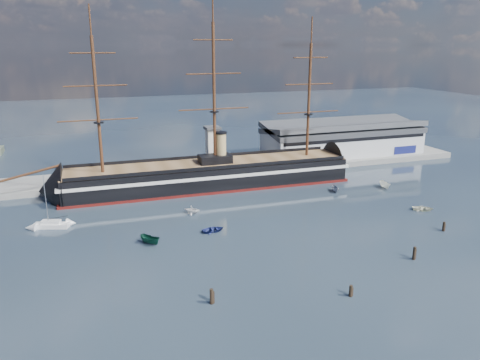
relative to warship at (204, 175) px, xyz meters
name	(u,v)px	position (x,y,z in m)	size (l,w,h in m)	color
ground	(235,206)	(3.68, -20.00, -4.04)	(600.00, 600.00, 0.00)	#1C2836
quay	(230,171)	(13.68, 16.00, -4.04)	(180.00, 18.00, 2.00)	slate
warehouse	(343,139)	(61.68, 20.00, 3.95)	(63.00, 21.00, 11.60)	#B7BABC
quay_tower	(213,148)	(6.68, 13.00, 5.72)	(5.00, 5.00, 15.00)	silver
warship	(204,175)	(0.00, 0.00, 0.00)	(113.03, 17.93, 53.94)	black
sailboat	(51,224)	(-44.33, -20.21, -3.18)	(8.79, 5.09, 13.51)	silver
motorboat_a	(150,244)	(-22.85, -38.33, -4.04)	(6.46, 2.37, 2.58)	#0C382A
motorboat_b	(213,232)	(-7.34, -35.85, -4.04)	(3.40, 1.36, 1.59)	navy
motorboat_c	(335,192)	(36.78, -17.64, -4.04)	(5.14, 1.88, 2.05)	slate
motorboat_d	(192,214)	(-9.22, -21.96, -4.04)	(6.87, 2.98, 2.52)	silver
motorboat_e	(423,210)	(50.76, -40.16, -4.04)	(3.39, 1.36, 1.58)	silver
motorboat_f	(385,188)	(53.35, -19.57, -4.04)	(6.45, 2.37, 2.58)	white
piling_near_left	(212,304)	(-16.70, -67.22, -4.04)	(0.64, 0.64, 3.55)	black
piling_near_mid	(350,296)	(7.48, -73.04, -4.04)	(0.64, 0.64, 2.88)	black
piling_near_right	(414,260)	(28.14, -64.43, -4.04)	(0.64, 0.64, 3.57)	black
piling_far_right	(443,231)	(45.35, -53.90, -4.04)	(0.64, 0.64, 3.06)	black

